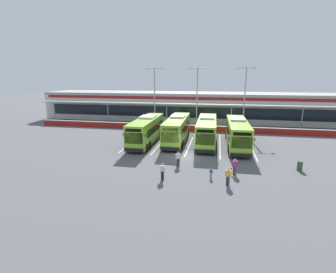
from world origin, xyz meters
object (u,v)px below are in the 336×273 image
lamp_post_east (245,95)px  coach_bus_right_centre (237,134)px  lamp_post_west (155,94)px  pedestrian_with_handbag (235,166)px  litter_bin (300,166)px  pedestrian_near_bin (178,158)px  coach_bus_left_centre (177,130)px  coach_bus_centre (207,131)px  coach_bus_leftmost (147,130)px  pedestrian_in_dark_coat (228,176)px  pedestrian_approaching_bus (162,171)px  pedestrian_child (211,173)px  lamp_post_centre (197,94)px

lamp_post_east → coach_bus_right_centre: bearing=-99.0°
lamp_post_west → lamp_post_east: size_ratio=1.00×
pedestrian_with_handbag → litter_bin: pedestrian_with_handbag is taller
coach_bus_right_centre → litter_bin: 10.24m
pedestrian_near_bin → coach_bus_right_centre: bearing=54.9°
lamp_post_west → litter_bin: (20.02, -18.99, -5.82)m
coach_bus_left_centre → coach_bus_centre: (4.35, -0.27, 0.00)m
coach_bus_leftmost → pedestrian_in_dark_coat: bearing=-49.5°
coach_bus_left_centre → litter_bin: bearing=-33.5°
lamp_post_west → pedestrian_with_handbag: bearing=-58.0°
coach_bus_centre → pedestrian_near_bin: 10.66m
pedestrian_with_handbag → lamp_post_east: (2.66, 21.78, 5.43)m
pedestrian_with_handbag → coach_bus_leftmost: bearing=138.7°
coach_bus_right_centre → lamp_post_west: size_ratio=1.11×
coach_bus_centre → pedestrian_near_bin: coach_bus_centre is taller
pedestrian_approaching_bus → lamp_post_west: 25.57m
coach_bus_leftmost → pedestrian_approaching_bus: coach_bus_leftmost is taller
coach_bus_left_centre → pedestrian_child: coach_bus_left_centre is taller
coach_bus_left_centre → coach_bus_centre: same height
lamp_post_east → litter_bin: bearing=-78.4°
coach_bus_leftmost → lamp_post_west: (-1.50, 11.01, 4.50)m
lamp_post_east → pedestrian_with_handbag: bearing=-97.0°
pedestrian_with_handbag → pedestrian_near_bin: 5.92m
coach_bus_leftmost → coach_bus_left_centre: 4.49m
pedestrian_in_dark_coat → pedestrian_approaching_bus: bearing=179.6°
coach_bus_left_centre → pedestrian_with_handbag: size_ratio=7.52×
coach_bus_right_centre → lamp_post_centre: 13.63m
coach_bus_leftmost → coach_bus_right_centre: 12.81m
pedestrian_near_bin → pedestrian_approaching_bus: same height
lamp_post_west → coach_bus_leftmost: bearing=-82.2°
coach_bus_right_centre → pedestrian_approaching_bus: 15.48m
pedestrian_in_dark_coat → lamp_post_east: size_ratio=0.15×
pedestrian_in_dark_coat → lamp_post_west: (-12.66, 24.10, 5.42)m
coach_bus_leftmost → coach_bus_centre: 8.69m
pedestrian_with_handbag → lamp_post_centre: (-5.62, 21.92, 5.43)m
pedestrian_child → lamp_post_west: 25.97m
pedestrian_with_handbag → pedestrian_child: (-2.23, -1.31, -0.32)m
coach_bus_left_centre → lamp_post_west: bearing=121.0°
coach_bus_leftmost → pedestrian_approaching_bus: 14.09m
pedestrian_approaching_bus → lamp_post_east: (9.31, 24.41, 5.42)m
coach_bus_left_centre → coach_bus_right_centre: size_ratio=1.00×
coach_bus_left_centre → lamp_post_east: lamp_post_east is taller
pedestrian_approaching_bus → litter_bin: bearing=20.9°
coach_bus_right_centre → pedestrian_with_handbag: size_ratio=7.52×
pedestrian_approaching_bus → lamp_post_east: 26.68m
coach_bus_centre → lamp_post_centre: size_ratio=1.11×
pedestrian_in_dark_coat → pedestrian_approaching_bus: 5.93m
coach_bus_leftmost → coach_bus_left_centre: same height
coach_bus_left_centre → lamp_post_west: (-5.76, 9.57, 4.50)m
pedestrian_approaching_bus → lamp_post_centre: bearing=87.6°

